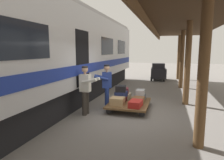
% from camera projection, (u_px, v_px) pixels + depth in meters
% --- Properties ---
extents(ground_plane, '(60.00, 60.00, 0.00)m').
position_uv_depth(ground_plane, '(133.00, 114.00, 6.88)').
color(ground_plane, slate).
extents(platform_canopy, '(3.20, 19.92, 3.56)m').
position_uv_depth(platform_canopy, '(194.00, 15.00, 5.89)').
color(platform_canopy, brown).
rests_on(platform_canopy, ground_plane).
extents(train_car, '(3.02, 17.36, 4.00)m').
position_uv_depth(train_car, '(47.00, 55.00, 7.51)').
color(train_car, '#B7BABF').
rests_on(train_car, ground_plane).
extents(luggage_cart, '(1.47, 1.91, 0.27)m').
position_uv_depth(luggage_cart, '(129.00, 103.00, 7.45)').
color(luggage_cart, brown).
rests_on(luggage_cart, ground_plane).
extents(suitcase_brown_leather, '(0.47, 0.57, 0.21)m').
position_uv_depth(suitcase_brown_leather, '(138.00, 100.00, 7.34)').
color(suitcase_brown_leather, brown).
rests_on(suitcase_brown_leather, luggage_cart).
extents(suitcase_red_plastic, '(0.45, 0.66, 0.22)m').
position_uv_depth(suitcase_red_plastic, '(136.00, 104.00, 6.84)').
color(suitcase_red_plastic, '#AD231E').
rests_on(suitcase_red_plastic, luggage_cart).
extents(suitcase_cream_canvas, '(0.52, 0.55, 0.22)m').
position_uv_depth(suitcase_cream_canvas, '(124.00, 96.00, 8.02)').
color(suitcase_cream_canvas, beige).
rests_on(suitcase_cream_canvas, luggage_cart).
extents(suitcase_maroon_trunk, '(0.40, 0.63, 0.19)m').
position_uv_depth(suitcase_maroon_trunk, '(121.00, 99.00, 7.52)').
color(suitcase_maroon_trunk, maroon).
rests_on(suitcase_maroon_trunk, luggage_cart).
extents(suitcase_tan_vintage, '(0.49, 0.46, 0.28)m').
position_uv_depth(suitcase_tan_vintage, '(117.00, 101.00, 7.02)').
color(suitcase_tan_vintage, tan).
rests_on(suitcase_tan_vintage, luggage_cart).
extents(suitcase_slate_roller, '(0.44, 0.56, 0.19)m').
position_uv_depth(suitcase_slate_roller, '(140.00, 97.00, 7.84)').
color(suitcase_slate_roller, '#4C515B').
rests_on(suitcase_slate_roller, luggage_cart).
extents(suitcase_gray_aluminum, '(0.34, 0.50, 0.21)m').
position_uv_depth(suitcase_gray_aluminum, '(140.00, 92.00, 7.80)').
color(suitcase_gray_aluminum, '#9EA0A5').
rests_on(suitcase_gray_aluminum, suitcase_slate_roller).
extents(suitcase_burgundy_valise, '(0.50, 0.45, 0.21)m').
position_uv_depth(suitcase_burgundy_valise, '(123.00, 91.00, 8.04)').
color(suitcase_burgundy_valise, maroon).
rests_on(suitcase_burgundy_valise, suitcase_cream_canvas).
extents(suitcase_navy_fabric, '(0.43, 0.56, 0.21)m').
position_uv_depth(suitcase_navy_fabric, '(121.00, 94.00, 7.48)').
color(suitcase_navy_fabric, navy).
rests_on(suitcase_navy_fabric, suitcase_maroon_trunk).
extents(suitcase_black_hardshell, '(0.44, 0.44, 0.23)m').
position_uv_depth(suitcase_black_hardshell, '(121.00, 89.00, 7.44)').
color(suitcase_black_hardshell, black).
rests_on(suitcase_black_hardshell, suitcase_navy_fabric).
extents(porter_in_overalls, '(0.73, 0.57, 1.70)m').
position_uv_depth(porter_in_overalls, '(106.00, 85.00, 7.45)').
color(porter_in_overalls, navy).
rests_on(porter_in_overalls, ground_plane).
extents(porter_by_door, '(0.67, 0.43, 1.70)m').
position_uv_depth(porter_by_door, '(86.00, 89.00, 6.72)').
color(porter_by_door, '#332D28').
rests_on(porter_by_door, ground_plane).
extents(baggage_tug, '(1.24, 1.78, 1.30)m').
position_uv_depth(baggage_tug, '(158.00, 72.00, 14.73)').
color(baggage_tug, black).
rests_on(baggage_tug, ground_plane).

